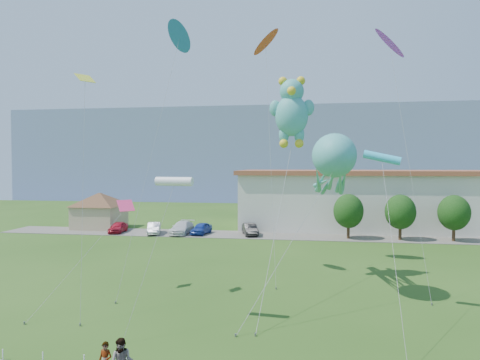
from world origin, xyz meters
name	(u,v)px	position (x,y,z in m)	size (l,w,h in m)	color
ground	(201,360)	(0.00, 0.00, 0.00)	(160.00, 160.00, 0.00)	#284B15
parking_strip	(267,235)	(0.00, 35.00, 0.03)	(70.00, 6.00, 0.06)	#59544C
hill_ridge	(289,154)	(0.00, 120.00, 12.50)	(160.00, 50.00, 25.00)	#7588A2
pavilion	(100,207)	(-24.00, 38.00, 3.02)	(9.20, 9.20, 5.00)	tan
warehouse	(460,200)	(26.00, 44.00, 4.12)	(61.00, 15.00, 8.20)	beige
tree_near	(348,211)	(10.00, 34.00, 3.39)	(3.60, 3.60, 5.47)	#3F2B19
tree_mid	(400,212)	(16.00, 34.00, 3.39)	(3.60, 3.60, 5.47)	#3F2B19
tree_far	(454,213)	(22.00, 34.00, 3.39)	(3.60, 3.60, 5.47)	#3F2B19
parked_car_red	(118,227)	(-19.57, 34.27, 0.76)	(1.66, 4.13, 1.41)	#AE1529
parked_car_silver	(154,228)	(-14.53, 34.02, 0.78)	(1.52, 4.37, 1.44)	#B1B2B8
parked_car_white	(182,228)	(-10.95, 34.55, 0.84)	(2.18, 5.37, 1.56)	silver
parked_car_blue	(201,228)	(-8.41, 34.63, 0.78)	(1.71, 4.26, 1.45)	navy
parked_car_black	(250,229)	(-2.11, 34.83, 0.79)	(1.54, 4.43, 1.46)	black
octopus_kite	(333,166)	(6.66, 11.71, 8.88)	(7.04, 14.44, 11.08)	teal
teddy_bear_kite	(292,110)	(3.67, 15.17, 13.26)	(3.50, 13.23, 15.89)	teal
small_kite_pink	(118,215)	(-8.35, 9.62, 5.41)	(3.47, 8.27, 6.46)	#FB3773
small_kite_blue	(178,42)	(-5.50, 15.01, 18.91)	(2.85, 8.98, 20.12)	blue
small_kite_yellow	(84,105)	(-9.62, 7.54, 12.87)	(3.00, 5.85, 15.21)	#C7D331
small_kite_cyan	(382,159)	(9.35, 8.20, 9.32)	(0.52, 9.38, 9.84)	#32BDE2
small_kite_orange	(266,47)	(1.19, 20.04, 19.57)	(2.51, 9.30, 20.81)	#D14A17
small_kite_purple	(391,48)	(11.26, 16.01, 18.01)	(2.49, 7.26, 19.16)	#B337DF
small_kite_white	(174,182)	(-2.67, 4.65, 7.96)	(1.94, 4.72, 8.46)	white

